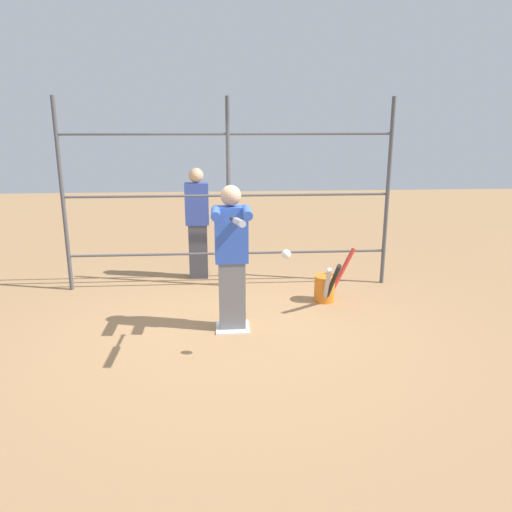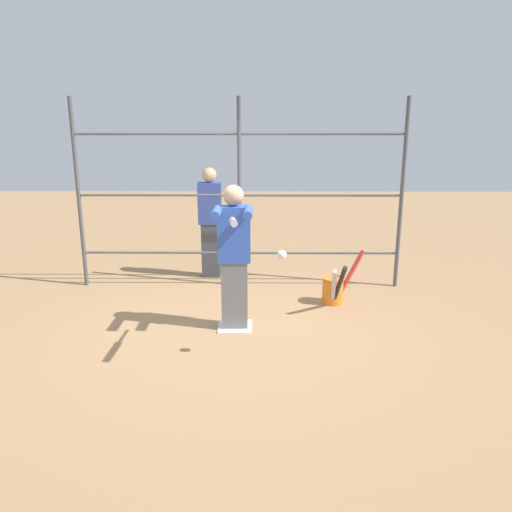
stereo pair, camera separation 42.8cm
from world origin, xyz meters
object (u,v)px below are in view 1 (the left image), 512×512
at_px(softball_in_flight, 286,254).
at_px(bat_bucket, 326,287).
at_px(baseball_bat_swinging, 238,222).
at_px(bystander_behind_fence, 197,222).
at_px(batter, 232,254).

height_order(softball_in_flight, bat_bucket, softball_in_flight).
height_order(baseball_bat_swinging, bat_bucket, baseball_bat_swinging).
relative_size(softball_in_flight, bat_bucket, 0.13).
distance_m(baseball_bat_swinging, bystander_behind_fence, 3.13).
distance_m(softball_in_flight, bystander_behind_fence, 3.15).
xyz_separation_m(batter, bat_bucket, (-1.32, -0.83, -0.72)).
xyz_separation_m(batter, softball_in_flight, (-0.52, 0.89, 0.22)).
relative_size(bat_bucket, bystander_behind_fence, 0.43).
relative_size(baseball_bat_swinging, softball_in_flight, 8.83).
bearing_deg(batter, bystander_behind_fence, -76.86).
bearing_deg(baseball_bat_swinging, bat_bucket, -125.62).
distance_m(baseball_bat_swinging, bat_bucket, 2.54).
bearing_deg(bystander_behind_fence, softball_in_flight, 108.76).
bearing_deg(baseball_bat_swinging, bystander_behind_fence, -80.02).
bearing_deg(baseball_bat_swinging, softball_in_flight, -173.12).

